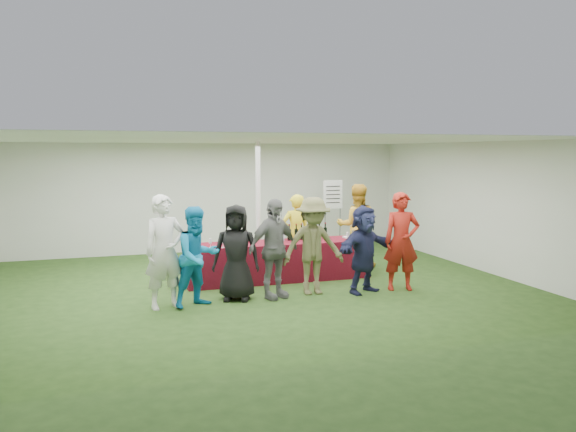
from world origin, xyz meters
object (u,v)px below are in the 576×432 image
object	(u,v)px
customer_3	(274,249)
customer_4	(313,246)
dump_bucket	(357,235)
serving_table	(278,261)
customer_1	(198,257)
customer_2	(236,252)
staff_pourer	(296,234)
customer_0	(165,252)
staff_back	(357,226)
customer_6	(402,241)
customer_5	(364,249)
wine_list_sign	(333,200)

from	to	relation	value
customer_3	customer_4	bearing A→B (deg)	-17.16
dump_bucket	serving_table	bearing A→B (deg)	172.08
customer_1	customer_3	xyz separation A→B (m)	(1.31, 0.11, 0.04)
customer_2	serving_table	bearing A→B (deg)	67.11
staff_pourer	customer_0	xyz separation A→B (m)	(-2.81, -1.79, 0.09)
staff_pourer	staff_back	xyz separation A→B (m)	(1.48, 0.25, 0.08)
dump_bucket	customer_6	world-z (taller)	customer_6
serving_table	customer_3	distance (m)	1.45
customer_2	customer_5	xyz separation A→B (m)	(2.26, -0.22, -0.03)
wine_list_sign	customer_6	size ratio (longest dim) A/B	1.02
staff_back	dump_bucket	bearing A→B (deg)	82.36
customer_4	staff_pourer	bearing A→B (deg)	83.17
dump_bucket	customer_6	distance (m)	1.25
dump_bucket	customer_3	world-z (taller)	customer_3
staff_back	customer_1	size ratio (longest dim) A/B	1.11
customer_2	customer_5	bearing A→B (deg)	14.39
customer_0	staff_pourer	bearing A→B (deg)	17.02
customer_2	customer_3	size ratio (longest dim) A/B	0.95
staff_back	staff_pourer	bearing A→B (deg)	25.98
serving_table	customer_3	xyz separation A→B (m)	(-0.47, -1.29, 0.48)
wine_list_sign	customer_3	distance (m)	4.58
staff_back	wine_list_sign	bearing A→B (deg)	-78.92
serving_table	customer_4	size ratio (longest dim) A/B	2.11
wine_list_sign	customer_5	world-z (taller)	wine_list_sign
serving_table	staff_pourer	distance (m)	0.82
staff_back	customer_4	size ratio (longest dim) A/B	1.05
staff_back	customer_6	distance (m)	2.14
customer_0	customer_1	xyz separation A→B (m)	(0.51, -0.06, -0.10)
customer_1	wine_list_sign	bearing A→B (deg)	20.83
staff_back	customer_5	xyz separation A→B (m)	(-0.84, -2.11, -0.12)
customer_4	customer_1	bearing A→B (deg)	-173.60
serving_table	staff_back	xyz separation A→B (m)	(1.99, 0.71, 0.53)
dump_bucket	customer_0	size ratio (longest dim) A/B	0.12
staff_pourer	customer_3	bearing A→B (deg)	61.10
wine_list_sign	customer_0	xyz separation A→B (m)	(-4.44, -3.77, -0.40)
staff_pourer	customer_0	world-z (taller)	customer_0
wine_list_sign	customer_1	size ratio (longest dim) A/B	1.11
customer_5	customer_0	bearing A→B (deg)	156.02
customer_5	customer_2	bearing A→B (deg)	151.78
dump_bucket	staff_pourer	bearing A→B (deg)	147.76
serving_table	customer_4	world-z (taller)	customer_4
customer_3	staff_back	bearing A→B (deg)	17.10
customer_4	customer_5	bearing A→B (deg)	-9.74
customer_2	wine_list_sign	bearing A→B (deg)	68.00
dump_bucket	wine_list_sign	bearing A→B (deg)	77.95
customer_1	customer_2	size ratio (longest dim) A/B	1.00
customer_3	customer_0	bearing A→B (deg)	159.66
customer_0	dump_bucket	bearing A→B (deg)	0.59
staff_pourer	serving_table	bearing A→B (deg)	42.01
dump_bucket	staff_back	distance (m)	1.01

